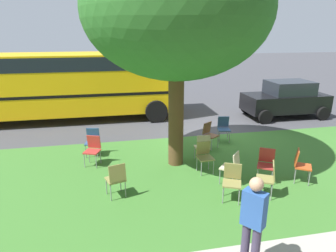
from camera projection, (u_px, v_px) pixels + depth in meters
ground at (212, 133)px, 11.70m from camera, size 80.00×80.00×0.00m
grass_verge at (249, 168)px, 8.71m from camera, size 48.00×6.00×0.01m
street_tree at (177, 10)px, 7.75m from camera, size 4.94×4.94×6.16m
chair_0 at (232, 179)px, 6.97m from camera, size 0.55×0.55×0.88m
chair_1 at (204, 155)px, 8.36m from camera, size 0.45×0.45×0.88m
chair_2 at (209, 133)px, 10.11m from camera, size 0.58×0.58×0.88m
chair_3 at (93, 148)px, 8.82m from camera, size 0.54×0.54×0.88m
chair_4 at (93, 140)px, 9.50m from camera, size 0.49×0.49×0.88m
chair_5 at (300, 163)px, 7.81m from camera, size 0.58×0.57×0.88m
chair_6 at (268, 177)px, 7.10m from camera, size 0.57×0.56×0.88m
chair_7 at (116, 178)px, 7.05m from camera, size 0.52×0.52×0.88m
chair_8 at (224, 127)px, 10.78m from camera, size 0.49×0.49×0.88m
chair_9 at (266, 162)px, 7.87m from camera, size 0.57×0.57×0.88m
chair_10 at (232, 165)px, 7.69m from camera, size 0.59×0.59×0.88m
chair_11 at (203, 146)px, 8.99m from camera, size 0.44×0.45×0.88m
parked_car at (286, 99)px, 13.72m from camera, size 3.70×1.92×1.65m
school_bus at (60, 80)px, 13.01m from camera, size 10.40×2.80×2.88m
pedestrian_1 at (253, 221)px, 4.76m from camera, size 0.38×0.41×1.69m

